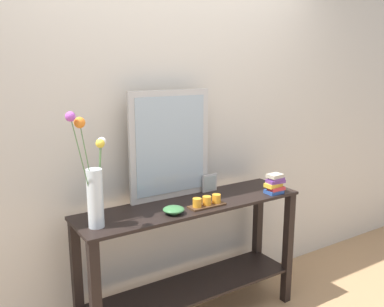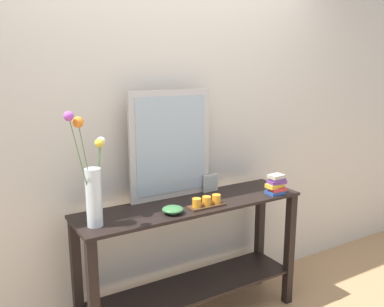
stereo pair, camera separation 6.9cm
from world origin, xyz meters
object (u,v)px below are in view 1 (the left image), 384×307
(mirror_leaning, at_px, (170,145))
(candle_tray, at_px, (207,202))
(tall_vase_left, at_px, (94,186))
(book_stack, at_px, (275,184))
(console_table, at_px, (192,249))
(picture_frame_small, at_px, (210,183))
(decorative_bowl, at_px, (174,210))

(mirror_leaning, bearing_deg, candle_tray, -69.93)
(tall_vase_left, height_order, book_stack, tall_vase_left)
(console_table, relative_size, picture_frame_small, 12.36)
(tall_vase_left, relative_size, picture_frame_small, 5.28)
(book_stack, bearing_deg, picture_frame_small, 141.21)
(console_table, height_order, mirror_leaning, mirror_leaning)
(mirror_leaning, relative_size, tall_vase_left, 1.10)
(decorative_bowl, bearing_deg, book_stack, -2.61)
(mirror_leaning, bearing_deg, picture_frame_small, -5.62)
(tall_vase_left, bearing_deg, book_stack, -4.28)
(picture_frame_small, xyz_separation_m, decorative_bowl, (-0.44, -0.25, -0.04))
(candle_tray, distance_m, decorative_bowl, 0.24)
(console_table, relative_size, book_stack, 10.84)
(mirror_leaning, xyz_separation_m, tall_vase_left, (-0.60, -0.22, -0.13))
(mirror_leaning, height_order, book_stack, mirror_leaning)
(candle_tray, height_order, picture_frame_small, picture_frame_small)
(candle_tray, bearing_deg, tall_vase_left, 175.09)
(console_table, height_order, picture_frame_small, picture_frame_small)
(mirror_leaning, height_order, tall_vase_left, mirror_leaning)
(candle_tray, bearing_deg, decorative_bowl, 179.37)
(mirror_leaning, bearing_deg, decorative_bowl, -116.56)
(decorative_bowl, bearing_deg, console_table, 27.93)
(book_stack, bearing_deg, tall_vase_left, 175.72)
(decorative_bowl, height_order, book_stack, book_stack)
(mirror_leaning, relative_size, decorative_bowl, 5.51)
(picture_frame_small, bearing_deg, console_table, -149.14)
(mirror_leaning, distance_m, candle_tray, 0.45)
(candle_tray, relative_size, picture_frame_small, 1.97)
(console_table, relative_size, mirror_leaning, 2.13)
(tall_vase_left, distance_m, picture_frame_small, 0.94)
(picture_frame_small, bearing_deg, candle_tray, -128.08)
(picture_frame_small, relative_size, decorative_bowl, 0.95)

